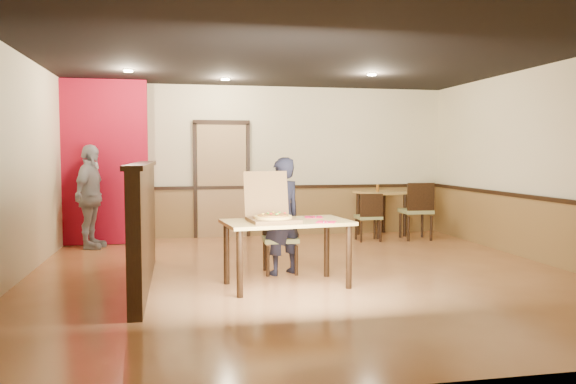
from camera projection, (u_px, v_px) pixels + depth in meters
The scene contains 27 objects.
floor at pixel (305, 274), 7.21m from camera, with size 7.00×7.00×0.00m, color #C9834E.
ceiling at pixel (306, 54), 7.01m from camera, with size 7.00×7.00×0.00m, color black.
wall_back at pixel (264, 161), 10.54m from camera, with size 7.00×7.00×0.00m, color #F3EABE.
wall_left at pixel (9, 167), 6.44m from camera, with size 7.00×7.00×0.00m, color #F3EABE.
wall_right at pixel (551, 164), 7.78m from camera, with size 7.00×7.00×0.00m, color #F3EABE.
wainscot_back at pixel (265, 212), 10.57m from camera, with size 7.00×0.04×0.90m, color olive.
chair_rail_back at pixel (265, 187), 10.52m from camera, with size 7.00×0.06×0.06m, color black.
wainscot_right at pixel (547, 232), 7.84m from camera, with size 0.04×7.00×0.90m, color olive.
chair_rail_right at pixel (547, 199), 7.80m from camera, with size 0.06×7.00×0.06m, color black.
back_door at pixel (222, 181), 10.37m from camera, with size 0.90×0.06×2.10m, color tan.
booth_partition at pixel (143, 223), 6.58m from camera, with size 0.20×3.10×1.44m.
red_accent_panel at pixel (99, 162), 9.49m from camera, with size 1.60×0.20×2.78m, color maroon.
spot_a at pixel (128, 71), 8.33m from camera, with size 0.14×0.14×0.02m, color #F9EFAE.
spot_b at pixel (225, 79), 9.31m from camera, with size 0.14×0.14×0.02m, color #F9EFAE.
spot_c at pixel (372, 75), 8.75m from camera, with size 0.14×0.14×0.02m, color #F9EFAE.
main_table at pixel (287, 230), 6.53m from camera, with size 1.54×1.01×0.77m.
diner_chair at pixel (279, 235), 7.33m from camera, with size 0.46×0.46×0.89m.
side_chair_left at pixel (369, 215), 9.89m from camera, with size 0.44×0.44×0.85m.
side_chair_right at pixel (417, 209), 10.04m from camera, with size 0.54×0.54×1.03m.
side_table at pixel (381, 201), 10.56m from camera, with size 0.99×0.99×0.84m.
diner at pixel (282, 216), 7.17m from camera, with size 0.55×0.36×1.50m, color black.
passerby at pixel (90, 197), 9.12m from camera, with size 1.00×0.41×1.70m, color #9899A1.
pizza_box at pixel (272, 215), 6.47m from camera, with size 0.60×0.68×0.57m.
pizza at pixel (273, 217), 6.41m from camera, with size 0.43×0.43×0.03m, color #F4C558.
napkin_near at pixel (326, 222), 6.37m from camera, with size 0.27×0.27×0.01m.
napkin_far at pixel (314, 217), 6.86m from camera, with size 0.24×0.24×0.01m.
condiment at pixel (378, 188), 10.46m from camera, with size 0.06×0.06×0.14m, color brown.
Camera 1 is at (-1.59, -6.94, 1.56)m, focal length 35.00 mm.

